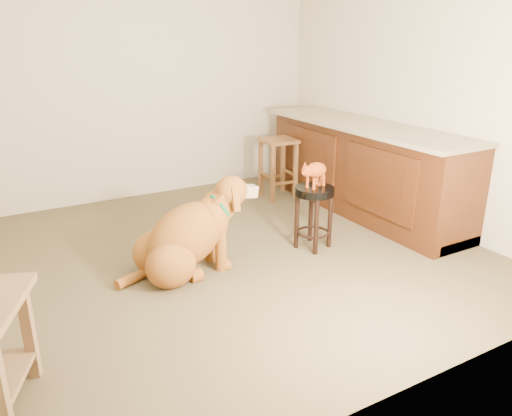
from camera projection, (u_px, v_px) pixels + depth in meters
floor at (206, 260)px, 4.19m from camera, size 4.50×4.00×0.01m
room_shell at (199, 51)px, 3.63m from camera, size 4.54×4.04×2.62m
cabinet_run at (363, 171)px, 5.20m from camera, size 0.70×2.56×0.94m
padded_stool at (314, 205)px, 4.31m from camera, size 0.36×0.36×0.56m
wood_stool at (278, 167)px, 5.69m from camera, size 0.39×0.39×0.68m
golden_retriever at (187, 238)px, 3.89m from camera, size 1.25×0.62×0.79m
tabby_kitten at (315, 171)px, 4.20m from camera, size 0.38×0.25×0.26m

